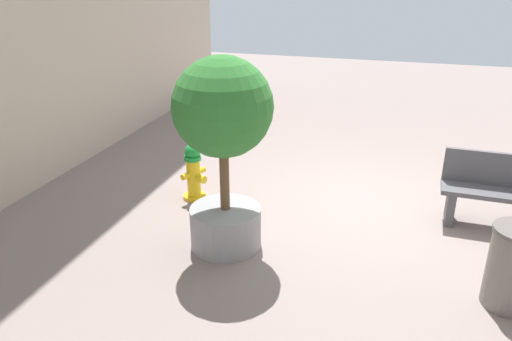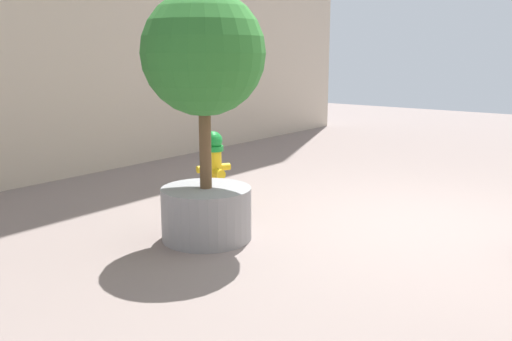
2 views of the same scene
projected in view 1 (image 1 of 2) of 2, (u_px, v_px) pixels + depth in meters
The scene contains 4 objects.
ground_plane at pixel (359, 206), 6.93m from camera, with size 23.40×23.40×0.00m, color gray.
fire_hydrant at pixel (194, 172), 7.00m from camera, with size 0.39×0.41×0.82m.
bench_near at pixel (503, 191), 6.22m from camera, with size 1.50×0.49×0.95m.
planter_tree at pixel (223, 134), 5.42m from camera, with size 1.11×1.11×2.27m.
Camera 1 is at (-0.43, 6.36, 3.13)m, focal length 34.62 mm.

